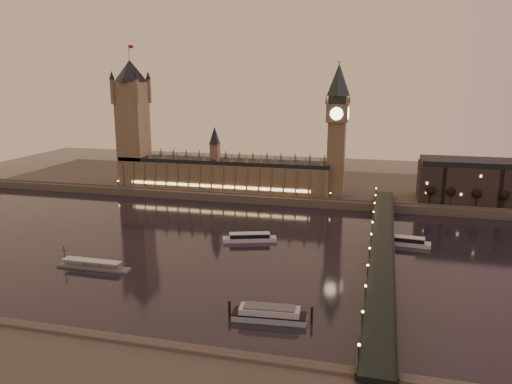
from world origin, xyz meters
TOP-DOWN VIEW (x-y plane):
  - ground at (0.00, 0.00)m, footprint 700.00×700.00m
  - far_embankment at (30.00, 165.00)m, footprint 560.00×130.00m
  - palace_of_westminster at (-40.12, 120.99)m, footprint 180.00×26.62m
  - victoria_tower at (-120.00, 121.00)m, footprint 31.68×31.68m
  - big_ben at (53.99, 120.99)m, footprint 17.68×17.68m
  - westminster_bridge at (91.61, 0.00)m, footprint 13.20×260.00m
  - bare_tree_0 at (125.06, 109.00)m, footprint 5.92×5.92m
  - bare_tree_1 at (140.92, 109.00)m, footprint 5.92×5.92m
  - bare_tree_2 at (156.78, 109.00)m, footprint 5.92×5.92m
  - bare_tree_3 at (172.65, 109.00)m, footprint 5.92×5.92m
  - cruise_boat_a at (13.75, 11.14)m, footprint 33.08×16.88m
  - cruise_boat_b at (105.55, 27.26)m, footprint 29.22×9.07m
  - moored_barge at (48.38, -84.69)m, footprint 35.26×11.21m
  - pontoon_pier at (-53.77, -52.33)m, footprint 39.88×6.65m

SIDE VIEW (x-z plane):
  - ground at x=0.00m, z-range 0.00..0.00m
  - pontoon_pier at x=-53.77m, z-range -4.17..6.46m
  - cruise_boat_a at x=13.75m, z-range -0.31..4.89m
  - cruise_boat_b at x=105.55m, z-range -0.32..5.00m
  - moored_barge at x=48.38m, z-range -0.51..5.98m
  - far_embankment at x=30.00m, z-range 0.00..6.00m
  - westminster_bridge at x=91.61m, z-range -2.13..13.17m
  - bare_tree_0 at x=125.06m, z-range 8.96..21.00m
  - bare_tree_1 at x=140.92m, z-range 8.96..21.00m
  - bare_tree_2 at x=156.78m, z-range 8.96..21.00m
  - bare_tree_3 at x=172.65m, z-range 8.96..21.00m
  - palace_of_westminster at x=-40.12m, z-range -4.29..47.71m
  - big_ben at x=53.99m, z-range 11.95..115.95m
  - victoria_tower at x=-120.00m, z-range 6.79..124.79m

